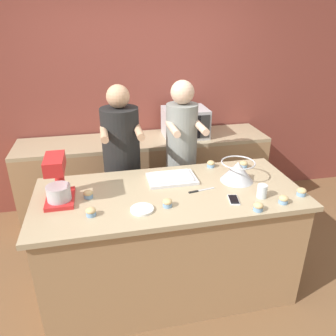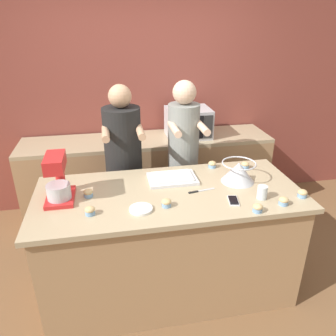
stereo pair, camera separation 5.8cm
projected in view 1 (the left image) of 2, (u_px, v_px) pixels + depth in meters
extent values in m
plane|color=brown|center=(169.00, 285.00, 2.92)|extent=(16.00, 16.00, 0.00)
cube|color=brown|center=(139.00, 96.00, 3.82)|extent=(10.00, 0.06, 2.70)
cube|color=#A87F56|center=(169.00, 244.00, 2.73)|extent=(1.97, 0.85, 0.92)
cube|color=tan|center=(169.00, 194.00, 2.53)|extent=(2.05, 0.91, 0.04)
cube|color=#A87F56|center=(146.00, 178.00, 3.88)|extent=(2.80, 0.60, 0.90)
cube|color=tan|center=(145.00, 140.00, 3.69)|extent=(2.80, 0.60, 0.04)
cylinder|color=#33384C|center=(125.00, 208.00, 3.32)|extent=(0.27, 0.27, 0.84)
cylinder|color=black|center=(121.00, 141.00, 3.01)|extent=(0.35, 0.35, 0.61)
sphere|color=tan|center=(118.00, 96.00, 2.84)|extent=(0.21, 0.21, 0.21)
cylinder|color=tan|center=(104.00, 134.00, 2.78)|extent=(0.06, 0.34, 0.06)
cylinder|color=tan|center=(139.00, 131.00, 2.84)|extent=(0.06, 0.34, 0.06)
cylinder|color=brown|center=(180.00, 202.00, 3.43)|extent=(0.23, 0.23, 0.84)
cylinder|color=gray|center=(182.00, 136.00, 3.13)|extent=(0.30, 0.30, 0.62)
sphere|color=#DBB293|center=(182.00, 92.00, 2.95)|extent=(0.22, 0.22, 0.22)
cylinder|color=#DBB293|center=(173.00, 129.00, 2.89)|extent=(0.06, 0.34, 0.06)
cylinder|color=#DBB293|center=(200.00, 127.00, 2.94)|extent=(0.06, 0.34, 0.06)
cube|color=red|center=(60.00, 199.00, 2.39)|extent=(0.20, 0.30, 0.03)
cylinder|color=red|center=(59.00, 176.00, 2.44)|extent=(0.07, 0.07, 0.22)
cube|color=red|center=(55.00, 164.00, 2.26)|extent=(0.13, 0.26, 0.10)
cylinder|color=#BCBCC1|center=(59.00, 193.00, 2.33)|extent=(0.17, 0.17, 0.11)
cone|color=#BCBCC1|center=(237.00, 171.00, 2.66)|extent=(0.27, 0.27, 0.17)
torus|color=#BCBCC1|center=(238.00, 162.00, 2.63)|extent=(0.28, 0.28, 0.01)
cube|color=silver|center=(172.00, 179.00, 2.70)|extent=(0.40, 0.27, 0.02)
cube|color=white|center=(172.00, 177.00, 2.69)|extent=(0.32, 0.22, 0.02)
cube|color=#B7B7BC|center=(185.00, 122.00, 3.70)|extent=(0.48, 0.40, 0.32)
cube|color=black|center=(186.00, 128.00, 3.52)|extent=(0.33, 0.01, 0.26)
cube|color=#2D2D2D|center=(205.00, 127.00, 3.56)|extent=(0.10, 0.01, 0.26)
cube|color=silver|center=(234.00, 200.00, 2.40)|extent=(0.10, 0.16, 0.01)
cube|color=black|center=(234.00, 199.00, 2.40)|extent=(0.09, 0.14, 0.00)
cylinder|color=silver|center=(262.00, 191.00, 2.43)|extent=(0.07, 0.07, 0.10)
cylinder|color=white|center=(142.00, 209.00, 2.27)|extent=(0.16, 0.16, 0.02)
cube|color=#BCBCC1|center=(206.00, 189.00, 2.55)|extent=(0.14, 0.04, 0.01)
cube|color=black|center=(193.00, 192.00, 2.51)|extent=(0.08, 0.03, 0.01)
cylinder|color=#759EC6|center=(283.00, 201.00, 2.36)|extent=(0.07, 0.07, 0.03)
ellipsoid|color=tan|center=(284.00, 198.00, 2.35)|extent=(0.07, 0.07, 0.04)
cylinder|color=#759EC6|center=(301.00, 194.00, 2.47)|extent=(0.07, 0.07, 0.03)
ellipsoid|color=tan|center=(302.00, 191.00, 2.45)|extent=(0.07, 0.07, 0.04)
cylinder|color=#759EC6|center=(243.00, 166.00, 2.93)|extent=(0.07, 0.07, 0.03)
ellipsoid|color=tan|center=(244.00, 163.00, 2.92)|extent=(0.07, 0.07, 0.04)
cylinder|color=#759EC6|center=(211.00, 165.00, 2.93)|extent=(0.07, 0.07, 0.03)
ellipsoid|color=tan|center=(211.00, 163.00, 2.92)|extent=(0.07, 0.07, 0.04)
cylinder|color=#759EC6|center=(258.00, 209.00, 2.27)|extent=(0.07, 0.07, 0.03)
ellipsoid|color=tan|center=(259.00, 205.00, 2.26)|extent=(0.07, 0.07, 0.04)
cylinder|color=#759EC6|center=(88.00, 196.00, 2.43)|extent=(0.07, 0.07, 0.03)
ellipsoid|color=tan|center=(88.00, 193.00, 2.42)|extent=(0.07, 0.07, 0.04)
cylinder|color=#759EC6|center=(91.00, 214.00, 2.21)|extent=(0.07, 0.07, 0.03)
ellipsoid|color=tan|center=(91.00, 211.00, 2.20)|extent=(0.07, 0.07, 0.04)
cylinder|color=#759EC6|center=(167.00, 205.00, 2.32)|extent=(0.07, 0.07, 0.03)
ellipsoid|color=tan|center=(167.00, 202.00, 2.31)|extent=(0.07, 0.07, 0.04)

